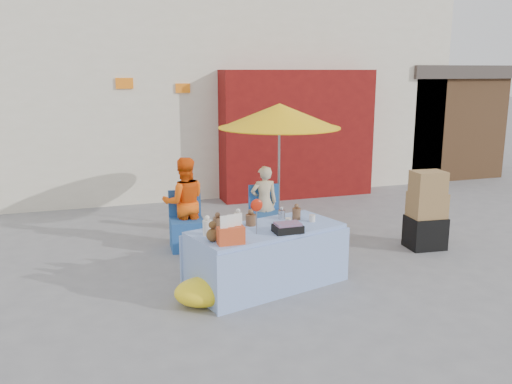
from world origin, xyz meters
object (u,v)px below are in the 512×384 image
object	(u,v)px
umbrella	(279,116)
vendor_beige	(264,202)
market_table	(266,256)
chair_right	(267,225)
vendor_orange	(184,202)
chair_left	(187,232)
box_stack	(426,213)

from	to	relation	value
umbrella	vendor_beige	bearing A→B (deg)	-153.43
market_table	umbrella	world-z (taller)	umbrella
vendor_beige	umbrella	size ratio (longest dim) A/B	0.55
chair_right	vendor_orange	bearing A→B (deg)	178.19
chair_left	umbrella	size ratio (longest dim) A/B	0.41
vendor_orange	box_stack	bearing A→B (deg)	164.61
vendor_beige	umbrella	world-z (taller)	umbrella
vendor_beige	box_stack	world-z (taller)	box_stack
chair_left	chair_right	size ratio (longest dim) A/B	1.00
market_table	chair_right	world-z (taller)	market_table
chair_right	box_stack	xyz separation A→B (m)	(2.11, -1.07, 0.28)
market_table	box_stack	bearing A→B (deg)	-3.28
umbrella	box_stack	bearing A→B (deg)	-36.76
chair_left	vendor_beige	xyz separation A→B (m)	(1.25, 0.13, 0.32)
chair_left	vendor_beige	distance (m)	1.30
vendor_beige	umbrella	bearing A→B (deg)	-149.12
chair_left	vendor_beige	bearing A→B (deg)	10.45
market_table	box_stack	xyz separation A→B (m)	(2.72, 0.62, 0.16)
chair_right	umbrella	size ratio (longest dim) A/B	0.41
umbrella	chair_right	bearing A→B (deg)	-136.43
vendor_beige	umbrella	distance (m)	1.36
market_table	vendor_orange	world-z (taller)	vendor_orange
chair_right	umbrella	bearing A→B (deg)	47.89
vendor_beige	chair_left	bearing A→B (deg)	10.45
market_table	vendor_beige	distance (m)	1.93
market_table	vendor_orange	bearing A→B (deg)	93.55
market_table	chair_left	size ratio (longest dim) A/B	2.44
chair_right	umbrella	world-z (taller)	umbrella
vendor_orange	chair_left	bearing A→B (deg)	94.83
vendor_orange	umbrella	distance (m)	1.98
market_table	box_stack	distance (m)	2.79
market_table	box_stack	world-z (taller)	box_stack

